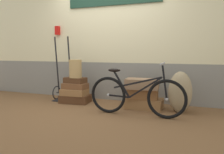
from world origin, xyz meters
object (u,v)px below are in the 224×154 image
suitcase_1 (75,92)px  suitcase_4 (144,103)px  suitcase_0 (75,99)px  bicycle (136,95)px  suitcase_3 (75,80)px  wicker_basket (75,69)px  suitcase_6 (142,84)px  suitcase_2 (75,86)px  luggage_trolley (63,86)px  suitcase_5 (143,94)px  burlap_sack (180,92)px

suitcase_1 → suitcase_4: (1.46, 0.06, -0.13)m
suitcase_0 → suitcase_1: (-0.00, -0.03, 0.15)m
suitcase_4 → bicycle: 0.58m
suitcase_3 → wicker_basket: (0.02, -0.03, 0.25)m
suitcase_0 → bicycle: bearing=-25.2°
suitcase_1 → wicker_basket: (0.02, 0.03, 0.49)m
suitcase_4 → suitcase_6: bearing=-114.4°
suitcase_2 → suitcase_1: bearing=-105.4°
luggage_trolley → bicycle: 1.91m
suitcase_5 → suitcase_0: bearing=174.5°
suitcase_2 → suitcase_5: size_ratio=0.90×
suitcase_6 → burlap_sack: bearing=-4.5°
suitcase_4 → luggage_trolley: size_ratio=0.50×
suitcase_3 → burlap_sack: 2.13m
suitcase_2 → suitcase_3: (-0.01, 0.03, 0.12)m
suitcase_3 → bicycle: (1.45, -0.52, -0.13)m
suitcase_5 → burlap_sack: 0.68m
suitcase_0 → suitcase_2: suitcase_2 is taller
suitcase_5 → bicycle: bicycle is taller
suitcase_4 → bicycle: (-0.02, -0.53, 0.25)m
suitcase_4 → burlap_sack: 0.71m
suitcase_4 → wicker_basket: bearing=-177.6°
suitcase_6 → suitcase_4: bearing=60.4°
burlap_sack → bicycle: size_ratio=0.44×
suitcase_0 → wicker_basket: 0.63m
luggage_trolley → burlap_sack: size_ratio=1.92×
suitcase_0 → suitcase_5: size_ratio=1.07×
suitcase_0 → burlap_sack: bearing=-6.9°
bicycle → suitcase_1: bearing=161.9°
suitcase_3 → suitcase_5: suitcase_3 is taller
suitcase_5 → bicycle: bearing=-95.8°
suitcase_5 → wicker_basket: bearing=174.6°
suitcase_5 → bicycle: size_ratio=0.34×
suitcase_3 → luggage_trolley: bearing=172.7°
suitcase_2 → bicycle: bearing=-18.3°
suitcase_0 → suitcase_4: bearing=-4.9°
luggage_trolley → suitcase_2: bearing=-18.2°
suitcase_2 → suitcase_5: 1.44m
suitcase_2 → suitcase_3: 0.12m
suitcase_1 → suitcase_6: size_ratio=0.85×
wicker_basket → luggage_trolley: bearing=163.1°
suitcase_0 → bicycle: 1.55m
suitcase_0 → burlap_sack: 2.14m
luggage_trolley → burlap_sack: luggage_trolley is taller
suitcase_3 → suitcase_6: bearing=4.8°
suitcase_4 → suitcase_6: size_ratio=1.15×
suitcase_1 → suitcase_2: suitcase_2 is taller
suitcase_1 → luggage_trolley: size_ratio=0.37×
suitcase_1 → suitcase_6: bearing=-3.2°
suitcase_1 → suitcase_3: bearing=95.6°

